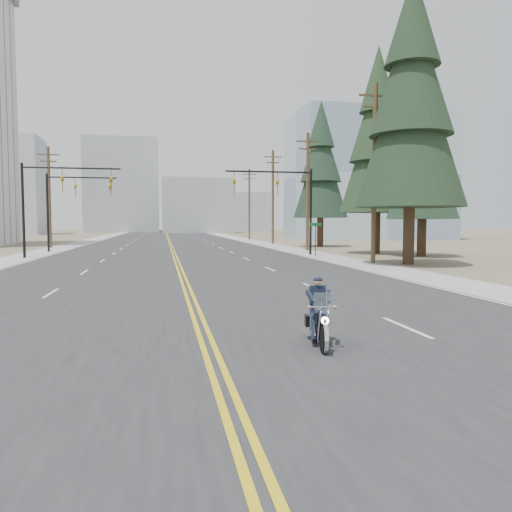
{
  "coord_description": "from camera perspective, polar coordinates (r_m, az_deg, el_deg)",
  "views": [
    {
      "loc": [
        -0.92,
        -7.34,
        2.62
      ],
      "look_at": [
        1.91,
        7.74,
        1.6
      ],
      "focal_mm": 35.0,
      "sensor_mm": 36.0,
      "label": 1
    }
  ],
  "objects": [
    {
      "name": "ground_plane",
      "position": [
        7.84,
        -3.41,
        -15.72
      ],
      "size": [
        400.0,
        400.0,
        0.0
      ],
      "primitive_type": "plane",
      "color": "#776D56",
      "rests_on": "ground"
    },
    {
      "name": "road",
      "position": [
        77.39,
        -9.93,
        1.82
      ],
      "size": [
        20.0,
        200.0,
        0.01
      ],
      "primitive_type": "cube",
      "color": "#303033",
      "rests_on": "ground"
    },
    {
      "name": "sidewalk_left",
      "position": [
        78.1,
        -18.4,
        1.7
      ],
      "size": [
        3.0,
        200.0,
        0.01
      ],
      "primitive_type": "cube",
      "color": "#A5A5A0",
      "rests_on": "ground"
    },
    {
      "name": "sidewalk_right",
      "position": [
        78.37,
        -1.49,
        1.9
      ],
      "size": [
        3.0,
        200.0,
        0.01
      ],
      "primitive_type": "cube",
      "color": "#A5A5A0",
      "rests_on": "ground"
    },
    {
      "name": "traffic_mast_left",
      "position": [
        40.22,
        -22.31,
        6.83
      ],
      "size": [
        7.1,
        0.26,
        7.0
      ],
      "color": "black",
      "rests_on": "ground"
    },
    {
      "name": "traffic_mast_right",
      "position": [
        40.63,
        3.53,
        7.07
      ],
      "size": [
        7.1,
        0.26,
        7.0
      ],
      "color": "black",
      "rests_on": "ground"
    },
    {
      "name": "traffic_mast_far",
      "position": [
        48.13,
        -20.77,
        6.25
      ],
      "size": [
        6.1,
        0.26,
        7.0
      ],
      "color": "black",
      "rests_on": "ground"
    },
    {
      "name": "street_sign",
      "position": [
        39.14,
        6.82,
        2.59
      ],
      "size": [
        0.9,
        0.06,
        2.62
      ],
      "color": "black",
      "rests_on": "ground"
    },
    {
      "name": "utility_pole_b",
      "position": [
        33.34,
        13.37,
        9.5
      ],
      "size": [
        2.2,
        0.3,
        11.5
      ],
      "color": "brown",
      "rests_on": "ground"
    },
    {
      "name": "utility_pole_c",
      "position": [
        47.38,
        5.92,
        7.55
      ],
      "size": [
        2.2,
        0.3,
        11.0
      ],
      "color": "brown",
      "rests_on": "ground"
    },
    {
      "name": "utility_pole_d",
      "position": [
        61.9,
        1.94,
        6.92
      ],
      "size": [
        2.2,
        0.3,
        11.5
      ],
      "color": "brown",
      "rests_on": "ground"
    },
    {
      "name": "utility_pole_e",
      "position": [
        78.55,
        -0.77,
        6.08
      ],
      "size": [
        2.2,
        0.3,
        11.0
      ],
      "color": "brown",
      "rests_on": "ground"
    },
    {
      "name": "utility_pole_left",
      "position": [
        56.61,
        -22.55,
        6.41
      ],
      "size": [
        2.2,
        0.3,
        10.5
      ],
      "color": "brown",
      "rests_on": "ground"
    },
    {
      "name": "glass_building",
      "position": [
        84.37,
        12.55,
        8.74
      ],
      "size": [
        24.0,
        16.0,
        20.0
      ],
      "primitive_type": "cube",
      "color": "#9EB5CC",
      "rests_on": "ground"
    },
    {
      "name": "haze_bldg_a",
      "position": [
        127.27,
        -26.34,
        7.19
      ],
      "size": [
        14.0,
        12.0,
        22.0
      ],
      "primitive_type": "cube",
      "color": "#B7BCC6",
      "rests_on": "ground"
    },
    {
      "name": "haze_bldg_b",
      "position": [
        132.71,
        -6.78,
        5.68
      ],
      "size": [
        18.0,
        14.0,
        14.0
      ],
      "primitive_type": "cube",
      "color": "#ADB2B7",
      "rests_on": "ground"
    },
    {
      "name": "haze_bldg_c",
      "position": [
        124.43,
        8.67,
        6.71
      ],
      "size": [
        16.0,
        12.0,
        18.0
      ],
      "primitive_type": "cube",
      "color": "#B7BCC6",
      "rests_on": "ground"
    },
    {
      "name": "haze_bldg_d",
      "position": [
        148.12,
        -15.01,
        7.7
      ],
      "size": [
        20.0,
        15.0,
        26.0
      ],
      "primitive_type": "cube",
      "color": "#ADB2B7",
      "rests_on": "ground"
    },
    {
      "name": "haze_bldg_e",
      "position": [
        159.49,
        -1.26,
        5.02
      ],
      "size": [
        14.0,
        14.0,
        12.0
      ],
      "primitive_type": "cube",
      "color": "#B7BCC6",
      "rests_on": "ground"
    },
    {
      "name": "motorcyclist",
      "position": [
        10.76,
        7.26,
        -6.38
      ],
      "size": [
        1.08,
        1.96,
        1.45
      ],
      "primitive_type": null,
      "rotation": [
        0.0,
        0.0,
        2.98
      ],
      "color": "black",
      "rests_on": "ground"
    },
    {
      "name": "conifer_near",
      "position": [
        33.7,
        17.35,
        16.9
      ],
      "size": [
        6.81,
        6.81,
        18.02
      ],
      "rotation": [
        0.0,
        0.0,
        0.24
      ],
      "color": "#382619",
      "rests_on": "ground"
    },
    {
      "name": "conifer_mid",
      "position": [
        41.52,
        18.6,
        11.63
      ],
      "size": [
        5.5,
        5.5,
        14.65
      ],
      "rotation": [
        0.0,
        0.0,
        0.35
      ],
      "color": "#382619",
      "rests_on": "ground"
    },
    {
      "name": "conifer_tall",
      "position": [
        44.74,
        13.73,
        13.3
      ],
      "size": [
        6.32,
        6.32,
        17.55
      ],
      "rotation": [
        0.0,
        0.0,
        0.18
      ],
      "color": "#382619",
      "rests_on": "ground"
    },
    {
      "name": "conifer_far",
      "position": [
        56.08,
        7.42,
        10.49
      ],
      "size": [
        5.97,
        5.97,
        16.0
      ],
      "rotation": [
        0.0,
        0.0,
        0.19
      ],
      "color": "#382619",
      "rests_on": "ground"
    }
  ]
}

